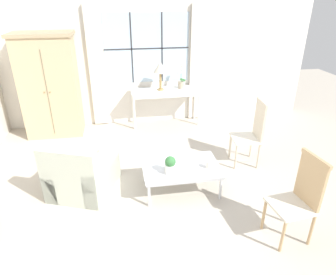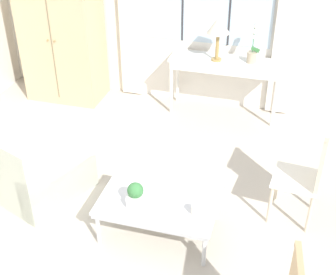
# 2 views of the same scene
# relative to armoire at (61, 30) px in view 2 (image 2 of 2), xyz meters

# --- Properties ---
(ground_plane) EXTENTS (14.00, 14.00, 0.00)m
(ground_plane) POSITION_rel_armoire_xyz_m (1.97, -2.64, -1.01)
(ground_plane) COLOR #BCB2A3
(wall_back_windowed) EXTENTS (7.20, 0.14, 2.80)m
(wall_back_windowed) POSITION_rel_armoire_xyz_m (1.97, 0.38, 0.38)
(wall_back_windowed) COLOR silver
(wall_back_windowed) RESTS_ON ground_plane
(armoire) EXTENTS (1.14, 0.68, 2.01)m
(armoire) POSITION_rel_armoire_xyz_m (0.00, 0.00, 0.00)
(armoire) COLOR tan
(armoire) RESTS_ON ground_plane
(console_table) EXTENTS (1.48, 0.43, 0.80)m
(console_table) POSITION_rel_armoire_xyz_m (2.31, 0.08, -0.30)
(console_table) COLOR white
(console_table) RESTS_ON ground_plane
(table_lamp) EXTENTS (0.29, 0.29, 0.59)m
(table_lamp) POSITION_rel_armoire_xyz_m (2.20, 0.03, 0.25)
(table_lamp) COLOR #9E7F47
(table_lamp) RESTS_ON console_table
(potted_orchid) EXTENTS (0.16, 0.12, 0.52)m
(potted_orchid) POSITION_rel_armoire_xyz_m (2.65, 0.09, -0.03)
(potted_orchid) COLOR tan
(potted_orchid) RESTS_ON console_table
(armchair_upholstered) EXTENTS (1.07, 1.12, 0.84)m
(armchair_upholstered) POSITION_rel_armoire_xyz_m (0.72, -2.19, -0.73)
(armchair_upholstered) COLOR beige
(armchair_upholstered) RESTS_ON ground_plane
(side_chair_wooden) EXTENTS (0.48, 0.48, 1.12)m
(side_chair_wooden) POSITION_rel_armoire_xyz_m (3.47, -1.83, -0.40)
(side_chair_wooden) COLOR white
(side_chair_wooden) RESTS_ON ground_plane
(coffee_table) EXTENTS (1.12, 0.74, 0.40)m
(coffee_table) POSITION_rel_armoire_xyz_m (2.14, -2.41, -0.65)
(coffee_table) COLOR silver
(coffee_table) RESTS_ON ground_plane
(potted_plant_small) EXTENTS (0.15, 0.15, 0.25)m
(potted_plant_small) POSITION_rel_armoire_xyz_m (1.95, -2.55, -0.48)
(potted_plant_small) COLOR white
(potted_plant_small) RESTS_ON coffee_table
(pillar_candle) EXTENTS (0.12, 0.12, 0.12)m
(pillar_candle) POSITION_rel_armoire_xyz_m (2.52, -2.53, -0.56)
(pillar_candle) COLOR silver
(pillar_candle) RESTS_ON coffee_table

